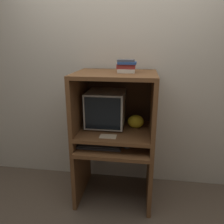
# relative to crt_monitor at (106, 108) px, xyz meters

# --- Properties ---
(ground_plane) EXTENTS (12.00, 12.00, 0.00)m
(ground_plane) POSITION_rel_crt_monitor_xyz_m (0.11, -0.41, -1.00)
(ground_plane) COLOR brown
(wall_back) EXTENTS (6.00, 0.06, 2.60)m
(wall_back) POSITION_rel_crt_monitor_xyz_m (0.11, 0.30, 0.30)
(wall_back) COLOR beige
(wall_back) RESTS_ON ground_plane
(desk_base) EXTENTS (0.80, 0.70, 0.67)m
(desk_base) POSITION_rel_crt_monitor_xyz_m (0.11, -0.13, -0.60)
(desk_base) COLOR brown
(desk_base) RESTS_ON ground_plane
(desk_monitor_shelf) EXTENTS (0.80, 0.65, 0.13)m
(desk_monitor_shelf) POSITION_rel_crt_monitor_xyz_m (0.11, -0.09, -0.23)
(desk_monitor_shelf) COLOR brown
(desk_monitor_shelf) RESTS_ON desk_base
(hutch_upper) EXTENTS (0.80, 0.65, 0.59)m
(hutch_upper) POSITION_rel_crt_monitor_xyz_m (0.11, -0.06, 0.19)
(hutch_upper) COLOR brown
(hutch_upper) RESTS_ON desk_monitor_shelf
(crt_monitor) EXTENTS (0.39, 0.41, 0.38)m
(crt_monitor) POSITION_rel_crt_monitor_xyz_m (0.00, 0.00, 0.00)
(crt_monitor) COLOR beige
(crt_monitor) RESTS_ON desk_monitor_shelf
(keyboard) EXTENTS (0.44, 0.15, 0.03)m
(keyboard) POSITION_rel_crt_monitor_xyz_m (-0.03, -0.26, -0.32)
(keyboard) COLOR #2D2D30
(keyboard) RESTS_ON desk_base
(mouse) EXTENTS (0.07, 0.05, 0.03)m
(mouse) POSITION_rel_crt_monitor_xyz_m (0.25, -0.25, -0.32)
(mouse) COLOR #28282B
(mouse) RESTS_ON desk_base
(snack_bag) EXTENTS (0.17, 0.13, 0.14)m
(snack_bag) POSITION_rel_crt_monitor_xyz_m (0.32, -0.01, -0.13)
(snack_bag) COLOR gold
(snack_bag) RESTS_ON desk_monitor_shelf
(book_stack) EXTENTS (0.19, 0.14, 0.12)m
(book_stack) POSITION_rel_crt_monitor_xyz_m (0.22, -0.08, 0.46)
(book_stack) COLOR beige
(book_stack) RESTS_ON hutch_upper
(paper_card) EXTENTS (0.16, 0.10, 0.00)m
(paper_card) POSITION_rel_crt_monitor_xyz_m (0.07, -0.29, -0.20)
(paper_card) COLOR #CCB28C
(paper_card) RESTS_ON desk_monitor_shelf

